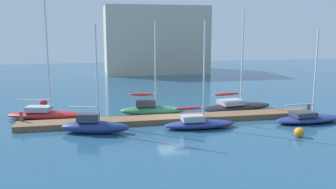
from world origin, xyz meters
TOP-DOWN VIEW (x-y plane):
  - ground_plane at (0.00, 0.00)m, footprint 120.00×120.00m
  - dock_pier at (0.00, 0.00)m, footprint 25.55×1.97m
  - dock_piling_near_end at (-12.37, 0.84)m, footprint 0.28×0.28m
  - dock_piling_far_end at (12.37, -0.84)m, footprint 0.28×0.28m
  - sailboat_0 at (-10.75, 3.21)m, footprint 7.25×3.23m
  - sailboat_1 at (-6.61, -2.33)m, footprint 5.43×2.68m
  - sailboat_2 at (-1.43, 2.64)m, footprint 6.12×2.59m
  - sailboat_3 at (1.53, -2.58)m, footprint 5.82×1.94m
  - sailboat_4 at (7.00, 2.91)m, footprint 7.76×3.80m
  - sailboat_5 at (11.20, -2.70)m, footprint 6.45×2.55m
  - mooring_buoy_orange at (8.01, -6.46)m, footprint 0.73×0.73m
  - mooring_buoy_red at (-11.67, 8.93)m, footprint 0.79×0.79m
  - harbor_building_distant at (4.98, 38.31)m, footprint 18.30×12.55m

SIDE VIEW (x-z plane):
  - ground_plane at x=0.00m, z-range 0.00..0.00m
  - dock_pier at x=0.00m, z-range 0.00..0.45m
  - mooring_buoy_orange at x=8.01m, z-range 0.00..0.73m
  - mooring_buoy_red at x=-11.67m, z-range 0.00..0.79m
  - sailboat_5 at x=11.20m, z-range -3.50..4.32m
  - sailboat_4 at x=7.00m, z-range -4.33..5.31m
  - sailboat_3 at x=1.53m, z-range -3.73..4.71m
  - sailboat_0 at x=-10.75m, z-range -5.29..6.37m
  - sailboat_1 at x=-6.61m, z-range -3.44..4.68m
  - sailboat_2 at x=-1.43m, z-range -3.66..4.90m
  - dock_piling_near_end at x=-12.37m, z-range 0.00..1.25m
  - dock_piling_far_end at x=12.37m, z-range 0.00..1.25m
  - harbor_building_distant at x=4.98m, z-range 0.00..12.03m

